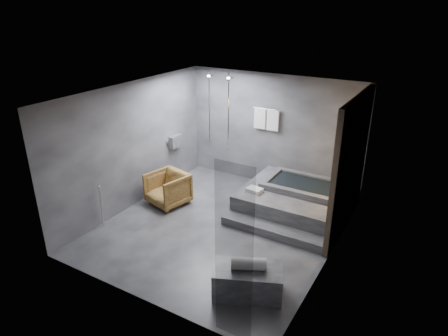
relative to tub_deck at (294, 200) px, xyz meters
The scene contains 7 objects.
room 2.02m from the tub_deck, 118.47° to the right, with size 5.00×5.04×2.82m.
tub_deck is the anchor object (origin of this frame).
tub_step 1.19m from the tub_deck, 90.00° to the right, with size 2.20×0.36×0.18m, color #323235.
concrete_bench 3.01m from the tub_deck, 83.03° to the right, with size 1.08×0.60×0.49m, color #37373A.
driftwood_chair 2.89m from the tub_deck, 155.95° to the right, with size 0.81×0.84×0.76m, color #4C3113.
rolled_towel 3.04m from the tub_deck, 82.86° to the right, with size 0.20×0.20×0.55m, color white.
deck_towel 0.96m from the tub_deck, 144.45° to the right, with size 0.33×0.24×0.09m, color silver.
Camera 1 is at (3.68, -6.17, 4.38)m, focal length 32.00 mm.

